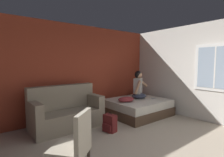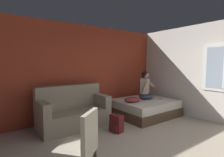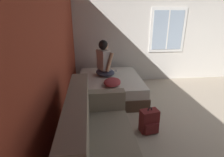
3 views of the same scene
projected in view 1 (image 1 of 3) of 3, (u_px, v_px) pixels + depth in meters
wall_back_accent at (79, 72)px, 5.18m from camera, size 10.03×0.16×2.70m
bed at (138, 107)px, 5.41m from camera, size 1.74×1.52×0.48m
couch at (66, 112)px, 4.33m from camera, size 1.72×0.86×1.04m
side_chair at (74, 145)px, 2.29m from camera, size 0.65×0.65×0.98m
person_seated at (139, 87)px, 5.55m from camera, size 0.66×0.63×0.88m
backpack at (110, 123)px, 4.08m from camera, size 0.28×0.33×0.46m
throw_pillow at (126, 99)px, 5.07m from camera, size 0.54×0.45×0.14m
cell_phone at (153, 98)px, 5.53m from camera, size 0.15×0.07×0.01m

